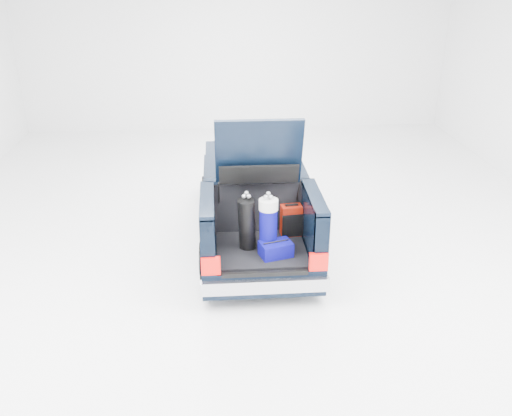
{
  "coord_description": "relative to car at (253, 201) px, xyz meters",
  "views": [
    {
      "loc": [
        -0.61,
        -8.54,
        4.47
      ],
      "look_at": [
        0.0,
        -0.5,
        0.81
      ],
      "focal_mm": 38.0,
      "sensor_mm": 36.0,
      "label": 1
    }
  ],
  "objects": [
    {
      "name": "black_golf_bag",
      "position": [
        -0.21,
        -1.58,
        0.33
      ],
      "size": [
        0.35,
        0.39,
        0.89
      ],
      "rotation": [
        0.0,
        0.0,
        -0.42
      ],
      "color": "black",
      "rests_on": "car"
    },
    {
      "name": "ground",
      "position": [
        0.0,
        -0.11,
        -0.67
      ],
      "size": [
        14.0,
        14.0,
        0.0
      ],
      "primitive_type": "plane",
      "color": "white",
      "rests_on": "ground"
    },
    {
      "name": "blue_duffel",
      "position": [
        0.19,
        -1.83,
        0.03
      ],
      "size": [
        0.51,
        0.4,
        0.24
      ],
      "rotation": [
        0.0,
        0.0,
        0.28
      ],
      "color": "#070465",
      "rests_on": "car"
    },
    {
      "name": "red_suitcase",
      "position": [
        0.5,
        -1.19,
        0.17
      ],
      "size": [
        0.33,
        0.23,
        0.52
      ],
      "rotation": [
        0.0,
        0.0,
        0.1
      ],
      "color": "#6D0E03",
      "rests_on": "car"
    },
    {
      "name": "blue_golf_bag",
      "position": [
        0.1,
        -1.69,
        0.35
      ],
      "size": [
        0.28,
        0.28,
        0.93
      ],
      "rotation": [
        0.0,
        0.0,
        0.01
      ],
      "color": "black",
      "rests_on": "car"
    },
    {
      "name": "car",
      "position": [
        0.0,
        0.0,
        0.0
      ],
      "size": [
        1.87,
        4.65,
        2.47
      ],
      "color": "black",
      "rests_on": "ground"
    }
  ]
}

